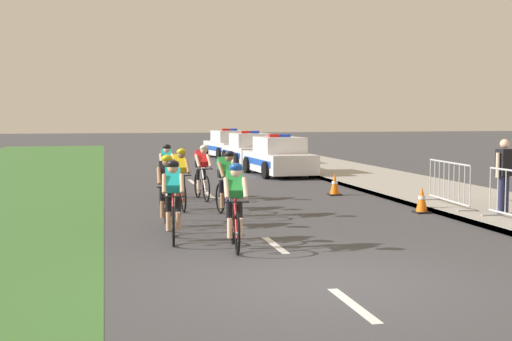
{
  "coord_description": "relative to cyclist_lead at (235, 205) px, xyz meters",
  "views": [
    {
      "loc": [
        -2.96,
        -9.13,
        2.34
      ],
      "look_at": [
        0.32,
        5.77,
        1.1
      ],
      "focal_mm": 48.4,
      "sensor_mm": 36.0,
      "label": 1
    }
  ],
  "objects": [
    {
      "name": "cyclist_lead",
      "position": [
        0.0,
        0.0,
        0.0
      ],
      "size": [
        0.45,
        1.72,
        1.56
      ],
      "color": "black",
      "rests_on": "ground"
    },
    {
      "name": "cyclist_fifth",
      "position": [
        -0.39,
        5.2,
        0.0
      ],
      "size": [
        0.43,
        1.72,
        1.56
      ],
      "color": "black",
      "rests_on": "ground"
    },
    {
      "name": "lane_markings_centre",
      "position": [
        0.78,
        4.24,
        -0.78
      ],
      "size": [
        0.14,
        17.6,
        0.01
      ],
      "color": "white",
      "rests_on": "ground"
    },
    {
      "name": "cyclist_seventh",
      "position": [
        -0.5,
        7.68,
        0.0
      ],
      "size": [
        0.43,
        1.72,
        1.56
      ],
      "color": "black",
      "rests_on": "ground"
    },
    {
      "name": "traffic_cone_near",
      "position": [
        4.33,
        7.33,
        -0.48
      ],
      "size": [
        0.36,
        0.36,
        0.64
      ],
      "color": "black",
      "rests_on": "ground"
    },
    {
      "name": "cyclist_third",
      "position": [
        -0.95,
        2.63,
        0.0
      ],
      "size": [
        0.42,
        1.72,
        1.56
      ],
      "color": "black",
      "rests_on": "ground"
    },
    {
      "name": "ground_plane",
      "position": [
        0.78,
        -2.5,
        -0.79
      ],
      "size": [
        160.0,
        160.0,
        0.0
      ],
      "primitive_type": "plane",
      "color": "#424247"
    },
    {
      "name": "cyclist_sixth",
      "position": [
        0.41,
        7.05,
        0.0
      ],
      "size": [
        0.45,
        1.72,
        1.56
      ],
      "color": "black",
      "rests_on": "ground"
    },
    {
      "name": "cyclist_second",
      "position": [
        -0.97,
        0.98,
        0.0
      ],
      "size": [
        0.45,
        1.72,
        1.56
      ],
      "color": "black",
      "rests_on": "ground"
    },
    {
      "name": "crowd_barrier_middle",
      "position": [
        6.04,
        3.77,
        -0.14
      ],
      "size": [
        0.65,
        2.32,
        1.07
      ],
      "color": "#B7BABF",
      "rests_on": "sidewalk_slab"
    },
    {
      "name": "police_car_second",
      "position": [
        4.37,
        19.53,
        -0.11
      ],
      "size": [
        2.1,
        4.45,
        1.59
      ],
      "color": "white",
      "rests_on": "ground"
    },
    {
      "name": "spectator_closest",
      "position": [
        6.55,
        2.2,
        0.3
      ],
      "size": [
        0.52,
        0.33,
        1.68
      ],
      "color": "#23284C",
      "rests_on": "sidewalk_slab"
    },
    {
      "name": "kerb_edge",
      "position": [
        5.5,
        11.5,
        -0.72
      ],
      "size": [
        0.16,
        60.0,
        0.13
      ],
      "primitive_type": "cube",
      "color": "#9E9E99",
      "rests_on": "ground"
    },
    {
      "name": "cyclist_fourth",
      "position": [
        0.52,
        3.86,
        0.0
      ],
      "size": [
        0.45,
        1.72,
        1.56
      ],
      "color": "black",
      "rests_on": "ground"
    },
    {
      "name": "police_car_nearest",
      "position": [
        4.37,
        14.09,
        -0.11
      ],
      "size": [
        2.17,
        4.49,
        1.59
      ],
      "color": "white",
      "rests_on": "ground"
    },
    {
      "name": "sidewalk_slab",
      "position": [
        7.32,
        11.5,
        -0.73
      ],
      "size": [
        3.8,
        60.0,
        0.12
      ],
      "primitive_type": "cube",
      "color": "#A3A099",
      "rests_on": "ground"
    },
    {
      "name": "traffic_cone_mid",
      "position": [
        5.17,
        3.43,
        -0.48
      ],
      "size": [
        0.36,
        0.36,
        0.64
      ],
      "color": "black",
      "rests_on": "ground"
    },
    {
      "name": "police_car_third",
      "position": [
        4.37,
        25.0,
        -0.11
      ],
      "size": [
        2.31,
        4.55,
        1.59
      ],
      "color": "white",
      "rests_on": "ground"
    }
  ]
}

